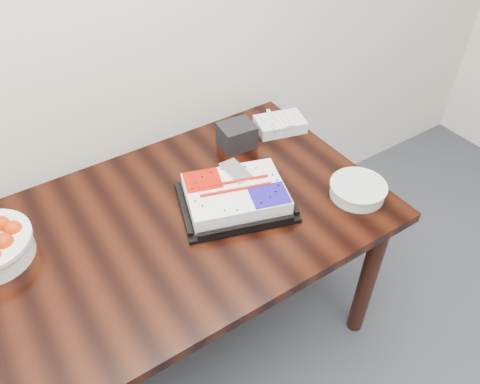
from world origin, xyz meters
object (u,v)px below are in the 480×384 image
cake_tray (235,196)px  plate_stack (358,190)px  napkin_box (237,135)px  table (136,256)px

cake_tray → plate_stack: size_ratio=2.27×
cake_tray → napkin_box: 0.35m
plate_stack → cake_tray: bearing=152.5°
table → cake_tray: cake_tray is taller
napkin_box → table: bearing=-156.8°
plate_stack → napkin_box: napkin_box is taller
cake_tray → plate_stack: 0.45m
table → cake_tray: 0.40m
cake_tray → napkin_box: bearing=55.9°
table → plate_stack: bearing=-18.0°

